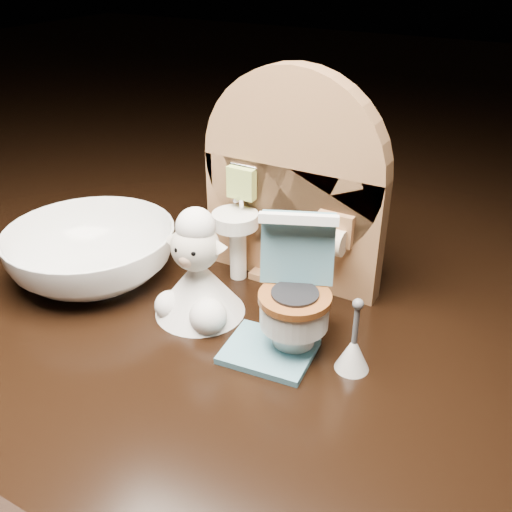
{
  "coord_description": "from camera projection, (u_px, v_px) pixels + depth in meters",
  "views": [
    {
      "loc": [
        0.15,
        -0.26,
        0.22
      ],
      "look_at": [
        0.0,
        0.01,
        0.05
      ],
      "focal_mm": 40.0,
      "sensor_mm": 36.0,
      "label": 1
    }
  ],
  "objects": [
    {
      "name": "bath_mat",
      "position": [
        269.0,
        351.0,
        0.34
      ],
      "size": [
        0.06,
        0.05,
        0.0
      ],
      "primitive_type": "cube",
      "rotation": [
        0.0,
        0.0,
        0.1
      ],
      "color": "teal",
      "rests_on": "ground"
    },
    {
      "name": "toy_toilet",
      "position": [
        296.0,
        297.0,
        0.34
      ],
      "size": [
        0.05,
        0.06,
        0.08
      ],
      "rotation": [
        0.0,
        0.0,
        0.4
      ],
      "color": "white",
      "rests_on": "ground"
    },
    {
      "name": "plush_lamb",
      "position": [
        198.0,
        279.0,
        0.36
      ],
      "size": [
        0.06,
        0.06,
        0.08
      ],
      "rotation": [
        0.0,
        0.0,
        0.13
      ],
      "color": "white",
      "rests_on": "ground"
    },
    {
      "name": "toilet_brush",
      "position": [
        353.0,
        351.0,
        0.32
      ],
      "size": [
        0.02,
        0.02,
        0.05
      ],
      "color": "white",
      "rests_on": "ground"
    },
    {
      "name": "ceramic_bowl",
      "position": [
        92.0,
        254.0,
        0.41
      ],
      "size": [
        0.14,
        0.14,
        0.04
      ],
      "primitive_type": "imported",
      "rotation": [
        0.0,
        0.0,
        -0.23
      ],
      "color": "white",
      "rests_on": "ground"
    },
    {
      "name": "backdrop_panel",
      "position": [
        291.0,
        193.0,
        0.38
      ],
      "size": [
        0.13,
        0.05,
        0.15
      ],
      "color": "#986740",
      "rests_on": "ground"
    }
  ]
}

